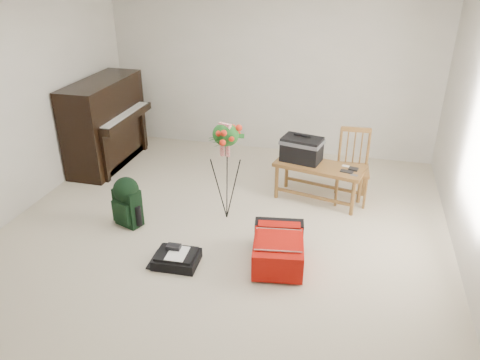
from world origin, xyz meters
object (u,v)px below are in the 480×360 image
(piano, at_px, (106,125))
(bench, at_px, (306,155))
(red_suitcase, at_px, (279,246))
(black_duffel, at_px, (177,258))
(green_backpack, at_px, (127,199))
(flower_stand, at_px, (226,172))
(dining_chair, at_px, (353,167))

(piano, relative_size, bench, 1.29)
(piano, xyz_separation_m, bench, (2.97, -0.39, -0.01))
(red_suitcase, bearing_deg, bench, 78.31)
(black_duffel, distance_m, green_backpack, 1.04)
(green_backpack, bearing_deg, red_suitcase, 12.32)
(red_suitcase, height_order, green_backpack, green_backpack)
(bench, bearing_deg, piano, -175.27)
(bench, bearing_deg, black_duffel, -109.09)
(bench, bearing_deg, red_suitcase, -80.55)
(piano, distance_m, flower_stand, 2.42)
(bench, bearing_deg, flower_stand, -126.24)
(bench, xyz_separation_m, black_duffel, (-1.06, -1.75, -0.53))
(bench, bearing_deg, dining_chair, 22.16)
(flower_stand, bearing_deg, black_duffel, -85.02)
(dining_chair, bearing_deg, bench, -173.15)
(piano, bearing_deg, red_suitcase, -31.92)
(piano, xyz_separation_m, green_backpack, (1.09, -1.56, -0.27))
(piano, distance_m, red_suitcase, 3.44)
(bench, bearing_deg, green_backpack, -135.96)
(red_suitcase, distance_m, green_backpack, 1.84)
(piano, height_order, green_backpack, piano)
(green_backpack, xyz_separation_m, flower_stand, (1.06, 0.44, 0.27))
(green_backpack, height_order, flower_stand, flower_stand)
(green_backpack, distance_m, flower_stand, 1.17)
(piano, bearing_deg, flower_stand, -27.62)
(bench, height_order, flower_stand, flower_stand)
(green_backpack, bearing_deg, bench, 51.90)
(bench, relative_size, flower_stand, 0.95)
(red_suitcase, relative_size, black_duffel, 1.76)
(black_duffel, bearing_deg, flower_stand, 74.05)
(piano, xyz_separation_m, flower_stand, (2.14, -1.12, -0.00))
(bench, xyz_separation_m, green_backpack, (-1.88, -1.17, -0.27))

